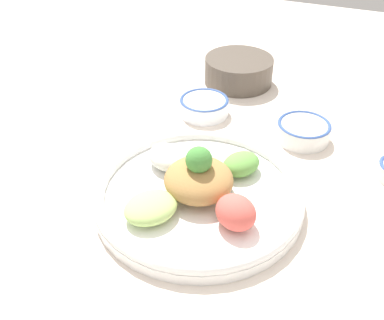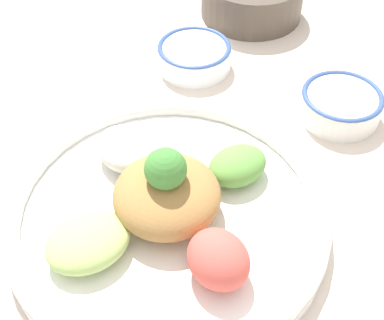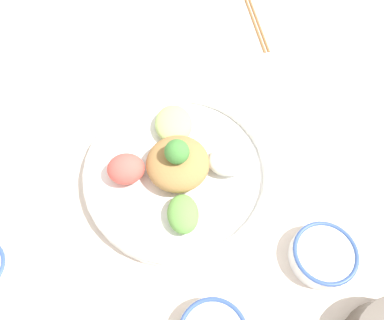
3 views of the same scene
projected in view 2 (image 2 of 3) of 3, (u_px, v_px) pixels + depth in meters
The scene contains 4 objects.
ground_plane at pixel (149, 236), 0.61m from camera, with size 2.40×2.40×0.00m, color silver.
salad_platter at pixel (167, 210), 0.60m from camera, with size 0.37×0.37×0.11m.
sauce_bowl_red at pixel (341, 104), 0.73m from camera, with size 0.11×0.11×0.04m.
rice_bowl_blue at pixel (194, 55), 0.81m from camera, with size 0.11×0.11×0.04m.
Camera 2 is at (-0.30, -0.19, 0.50)m, focal length 50.00 mm.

